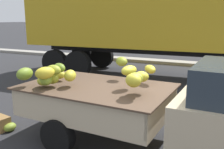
# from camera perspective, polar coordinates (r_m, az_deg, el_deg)

# --- Properties ---
(ground) EXTENTS (220.00, 220.00, 0.00)m
(ground) POSITION_cam_1_polar(r_m,az_deg,el_deg) (5.11, 12.13, -15.47)
(ground) COLOR #28282B
(curb_strip) EXTENTS (80.00, 0.80, 0.16)m
(curb_strip) POSITION_cam_1_polar(r_m,az_deg,el_deg) (13.62, 20.59, 1.97)
(curb_strip) COLOR gray
(curb_strip) RESTS_ON ground
(pickup_truck) EXTENTS (5.05, 2.06, 1.70)m
(pickup_truck) POSITION_cam_1_polar(r_m,az_deg,el_deg) (4.41, 18.75, -7.81)
(pickup_truck) COLOR #CCB793
(pickup_truck) RESTS_ON ground
(semi_trailer) EXTENTS (12.12, 3.19, 3.95)m
(semi_trailer) POSITION_cam_1_polar(r_m,az_deg,el_deg) (10.23, 13.69, 13.07)
(semi_trailer) COLOR gold
(semi_trailer) RESTS_ON ground
(fallen_banana_bunch_near_tailgate) EXTENTS (0.24, 0.30, 0.18)m
(fallen_banana_bunch_near_tailgate) POSITION_cam_1_polar(r_m,az_deg,el_deg) (6.02, -21.63, -10.72)
(fallen_banana_bunch_near_tailgate) COLOR #88A232
(fallen_banana_bunch_near_tailgate) RESTS_ON ground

